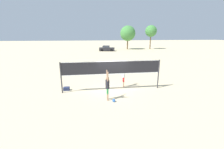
# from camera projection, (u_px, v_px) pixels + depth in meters

# --- Properties ---
(ground_plane) EXTENTS (200.00, 200.00, 0.00)m
(ground_plane) POSITION_uv_depth(u_px,v_px,m) (112.00, 90.00, 12.40)
(ground_plane) COLOR beige
(volleyball_net) EXTENTS (8.03, 0.10, 2.47)m
(volleyball_net) POSITION_uv_depth(u_px,v_px,m) (112.00, 69.00, 11.93)
(volleyball_net) COLOR #38383D
(volleyball_net) RESTS_ON ground_plane
(player_spiker) EXTENTS (0.28, 0.70, 2.12)m
(player_spiker) POSITION_uv_depth(u_px,v_px,m) (107.00, 85.00, 10.31)
(player_spiker) COLOR tan
(player_spiker) RESTS_ON ground_plane
(player_blocker) EXTENTS (0.28, 0.71, 2.21)m
(player_blocker) POSITION_uv_depth(u_px,v_px,m) (124.00, 74.00, 12.88)
(player_blocker) COLOR beige
(player_blocker) RESTS_ON ground_plane
(volleyball) EXTENTS (0.21, 0.21, 0.21)m
(volleyball) POSITION_uv_depth(u_px,v_px,m) (114.00, 100.00, 10.25)
(volleyball) COLOR blue
(volleyball) RESTS_ON ground_plane
(gear_bag) EXTENTS (0.48, 0.34, 0.28)m
(gear_bag) POSITION_uv_depth(u_px,v_px,m) (66.00, 89.00, 12.36)
(gear_bag) COLOR navy
(gear_bag) RESTS_ON ground_plane
(parked_car_near) EXTENTS (4.40, 2.45, 1.47)m
(parked_car_near) POSITION_uv_depth(u_px,v_px,m) (107.00, 49.00, 41.09)
(parked_car_near) COLOR #232328
(parked_car_near) RESTS_ON ground_plane
(tree_left_cluster) EXTENTS (3.46, 3.46, 7.13)m
(tree_left_cluster) POSITION_uv_depth(u_px,v_px,m) (151.00, 31.00, 45.28)
(tree_left_cluster) COLOR brown
(tree_left_cluster) RESTS_ON ground_plane
(tree_right_cluster) EXTENTS (4.49, 4.49, 6.98)m
(tree_right_cluster) POSITION_uv_depth(u_px,v_px,m) (128.00, 33.00, 44.61)
(tree_right_cluster) COLOR brown
(tree_right_cluster) RESTS_ON ground_plane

